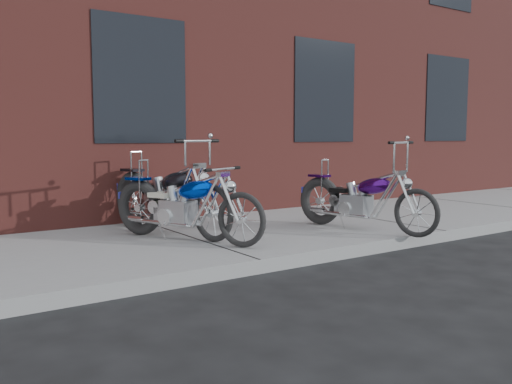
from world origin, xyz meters
TOP-DOWN VIEW (x-y plane):
  - ground at (0.00, 0.00)m, footprint 120.00×120.00m
  - sidewalk at (0.00, 1.50)m, footprint 22.00×3.00m
  - building_brick at (0.00, 8.00)m, footprint 22.00×10.00m
  - chopper_purple at (2.12, 0.69)m, footprint 0.66×2.09m
  - chopper_blue at (-0.17, 1.37)m, footprint 1.01×2.03m
  - chopper_third at (-0.11, 1.96)m, footprint 0.72×2.36m

SIDE VIEW (x-z plane):
  - ground at x=0.00m, z-range 0.00..0.00m
  - sidewalk at x=0.00m, z-range 0.00..0.15m
  - chopper_purple at x=2.12m, z-range -0.06..1.13m
  - chopper_blue at x=-0.17m, z-range 0.07..1.02m
  - chopper_third at x=-0.11m, z-range -0.03..1.19m
  - building_brick at x=0.00m, z-range 0.00..8.00m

